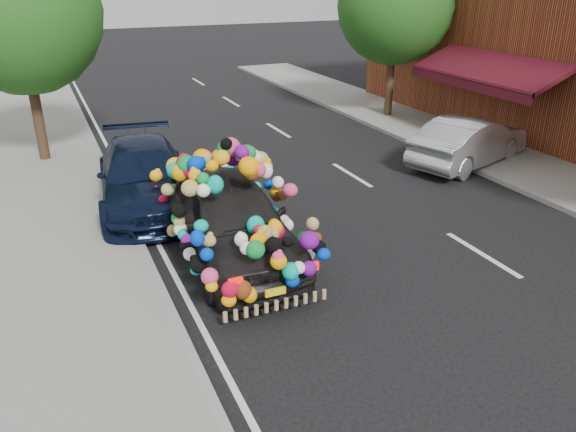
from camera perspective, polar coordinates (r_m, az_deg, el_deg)
ground at (r=9.54m, az=2.72°, el=-8.00°), size 100.00×100.00×0.00m
sidewalk at (r=8.77m, az=-24.00°, el=-13.02°), size 4.00×60.00×0.12m
kerb at (r=8.86m, az=-11.24°, el=-10.75°), size 0.15×60.00×0.13m
footpath_far at (r=16.46m, az=24.14°, el=4.08°), size 3.00×40.00×0.12m
lane_markings at (r=11.43m, az=19.12°, el=-3.67°), size 6.00×50.00×0.01m
tree_near_sidewalk at (r=16.75m, az=-25.66°, el=18.15°), size 4.20×4.20×6.13m
tree_far_b at (r=20.86m, az=10.83°, el=20.23°), size 4.00×4.00×5.90m
plush_art_car at (r=10.35m, az=-6.08°, el=1.55°), size 2.27×4.79×2.20m
navy_sedan at (r=13.26m, az=-14.46°, el=3.98°), size 2.58×5.06×1.41m
silver_hatchback at (r=16.43m, az=17.95°, el=7.24°), size 4.33×2.66×1.35m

